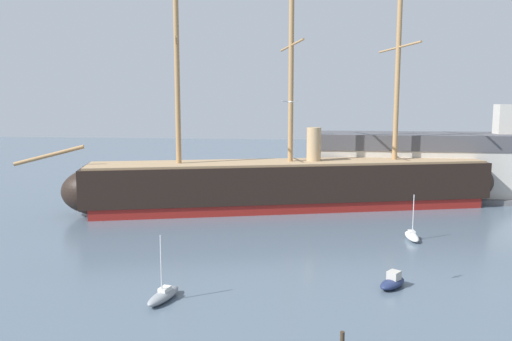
{
  "coord_description": "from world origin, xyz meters",
  "views": [
    {
      "loc": [
        9.8,
        -19.76,
        15.49
      ],
      "look_at": [
        2.65,
        36.72,
        7.87
      ],
      "focal_mm": 34.91,
      "sensor_mm": 36.0,
      "label": 1
    }
  ],
  "objects_px": {
    "motorboat_mid_right": "(393,282)",
    "seagull_in_flight": "(290,102)",
    "sailboat_far_left": "(82,199)",
    "dinghy_distant_centre": "(262,194)",
    "tall_ship": "(290,184)",
    "sailboat_alongside_stern": "(412,236)",
    "sailboat_near_centre": "(164,295)",
    "dockside_warehouse_right": "(457,165)"
  },
  "relations": [
    {
      "from": "sailboat_alongside_stern",
      "to": "dockside_warehouse_right",
      "type": "xyz_separation_m",
      "value": [
        12.35,
        28.99,
        4.84
      ]
    },
    {
      "from": "sailboat_near_centre",
      "to": "sailboat_far_left",
      "type": "height_order",
      "value": "sailboat_far_left"
    },
    {
      "from": "sailboat_far_left",
      "to": "dinghy_distant_centre",
      "type": "height_order",
      "value": "sailboat_far_left"
    },
    {
      "from": "tall_ship",
      "to": "seagull_in_flight",
      "type": "height_order",
      "value": "tall_ship"
    },
    {
      "from": "motorboat_mid_right",
      "to": "dinghy_distant_centre",
      "type": "relative_size",
      "value": 1.61
    },
    {
      "from": "tall_ship",
      "to": "sailboat_alongside_stern",
      "type": "height_order",
      "value": "tall_ship"
    },
    {
      "from": "tall_ship",
      "to": "sailboat_near_centre",
      "type": "relative_size",
      "value": 12.9
    },
    {
      "from": "sailboat_near_centre",
      "to": "motorboat_mid_right",
      "type": "distance_m",
      "value": 19.17
    },
    {
      "from": "sailboat_far_left",
      "to": "dockside_warehouse_right",
      "type": "relative_size",
      "value": 0.12
    },
    {
      "from": "dinghy_distant_centre",
      "to": "sailboat_near_centre",
      "type": "bearing_deg",
      "value": -93.22
    },
    {
      "from": "tall_ship",
      "to": "sailboat_far_left",
      "type": "relative_size",
      "value": 11.46
    },
    {
      "from": "motorboat_mid_right",
      "to": "seagull_in_flight",
      "type": "bearing_deg",
      "value": -145.71
    },
    {
      "from": "seagull_in_flight",
      "to": "sailboat_near_centre",
      "type": "bearing_deg",
      "value": 176.37
    },
    {
      "from": "tall_ship",
      "to": "motorboat_mid_right",
      "type": "xyz_separation_m",
      "value": [
        10.57,
        -31.46,
        -3.25
      ]
    },
    {
      "from": "sailboat_alongside_stern",
      "to": "seagull_in_flight",
      "type": "distance_m",
      "value": 29.35
    },
    {
      "from": "dinghy_distant_centre",
      "to": "dockside_warehouse_right",
      "type": "height_order",
      "value": "dockside_warehouse_right"
    },
    {
      "from": "sailboat_alongside_stern",
      "to": "dinghy_distant_centre",
      "type": "distance_m",
      "value": 32.6
    },
    {
      "from": "dockside_warehouse_right",
      "to": "sailboat_far_left",
      "type": "bearing_deg",
      "value": -167.91
    },
    {
      "from": "motorboat_mid_right",
      "to": "sailboat_alongside_stern",
      "type": "relative_size",
      "value": 0.66
    },
    {
      "from": "dinghy_distant_centre",
      "to": "dockside_warehouse_right",
      "type": "distance_m",
      "value": 33.13
    },
    {
      "from": "dockside_warehouse_right",
      "to": "dinghy_distant_centre",
      "type": "bearing_deg",
      "value": -174.01
    },
    {
      "from": "sailboat_alongside_stern",
      "to": "dinghy_distant_centre",
      "type": "relative_size",
      "value": 2.44
    },
    {
      "from": "tall_ship",
      "to": "sailboat_far_left",
      "type": "bearing_deg",
      "value": 179.44
    },
    {
      "from": "motorboat_mid_right",
      "to": "sailboat_far_left",
      "type": "height_order",
      "value": "sailboat_far_left"
    },
    {
      "from": "sailboat_alongside_stern",
      "to": "seagull_in_flight",
      "type": "bearing_deg",
      "value": -120.95
    },
    {
      "from": "tall_ship",
      "to": "dockside_warehouse_right",
      "type": "height_order",
      "value": "tall_ship"
    },
    {
      "from": "sailboat_far_left",
      "to": "dinghy_distant_centre",
      "type": "distance_m",
      "value": 29.35
    },
    {
      "from": "sailboat_near_centre",
      "to": "dockside_warehouse_right",
      "type": "xyz_separation_m",
      "value": [
        35.18,
        49.89,
        4.84
      ]
    },
    {
      "from": "tall_ship",
      "to": "motorboat_mid_right",
      "type": "distance_m",
      "value": 33.34
    },
    {
      "from": "tall_ship",
      "to": "sailboat_near_centre",
      "type": "bearing_deg",
      "value": -102.14
    },
    {
      "from": "motorboat_mid_right",
      "to": "sailboat_near_centre",
      "type": "bearing_deg",
      "value": -164.29
    },
    {
      "from": "dockside_warehouse_right",
      "to": "seagull_in_flight",
      "type": "distance_m",
      "value": 57.43
    },
    {
      "from": "dinghy_distant_centre",
      "to": "seagull_in_flight",
      "type": "bearing_deg",
      "value": -81.19
    },
    {
      "from": "tall_ship",
      "to": "motorboat_mid_right",
      "type": "bearing_deg",
      "value": -71.42
    },
    {
      "from": "tall_ship",
      "to": "sailboat_far_left",
      "type": "distance_m",
      "value": 33.19
    },
    {
      "from": "sailboat_far_left",
      "to": "sailboat_near_centre",
      "type": "bearing_deg",
      "value": -55.78
    },
    {
      "from": "sailboat_near_centre",
      "to": "motorboat_mid_right",
      "type": "height_order",
      "value": "sailboat_near_centre"
    },
    {
      "from": "sailboat_alongside_stern",
      "to": "tall_ship",
      "type": "bearing_deg",
      "value": 133.52
    },
    {
      "from": "sailboat_alongside_stern",
      "to": "motorboat_mid_right",
      "type": "bearing_deg",
      "value": -105.57
    },
    {
      "from": "dockside_warehouse_right",
      "to": "seagull_in_flight",
      "type": "bearing_deg",
      "value": -116.56
    },
    {
      "from": "sailboat_far_left",
      "to": "seagull_in_flight",
      "type": "relative_size",
      "value": 5.46
    },
    {
      "from": "dockside_warehouse_right",
      "to": "sailboat_near_centre",
      "type": "bearing_deg",
      "value": -125.19
    }
  ]
}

